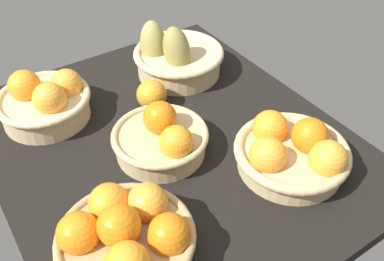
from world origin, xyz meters
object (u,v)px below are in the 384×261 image
at_px(loose_orange_front_gap, 152,95).
at_px(basket_far_right, 46,101).
at_px(basket_center, 162,138).
at_px(basket_near_right_pears, 176,57).
at_px(basket_near_left, 292,152).
at_px(basket_far_left, 126,238).

bearing_deg(loose_orange_front_gap, basket_far_right, 65.13).
bearing_deg(basket_center, loose_orange_front_gap, -22.00).
height_order(basket_center, basket_far_right, basket_far_right).
xyz_separation_m(basket_center, basket_far_right, (0.25, 0.16, 0.01)).
distance_m(basket_far_right, loose_orange_front_gap, 0.24).
distance_m(basket_near_right_pears, basket_far_right, 0.35).
distance_m(basket_center, loose_orange_front_gap, 0.16).
xyz_separation_m(basket_near_left, basket_far_left, (-0.00, 0.37, 0.01)).
height_order(basket_far_left, basket_far_right, basket_far_left).
height_order(basket_near_left, basket_far_right, basket_far_right).
xyz_separation_m(basket_center, loose_orange_front_gap, (0.15, -0.06, -0.00)).
xyz_separation_m(basket_far_left, basket_center, (0.18, -0.18, -0.01)).
height_order(basket_near_right_pears, loose_orange_front_gap, basket_near_right_pears).
xyz_separation_m(basket_near_left, basket_center, (0.18, 0.19, -0.00)).
xyz_separation_m(basket_far_left, basket_near_right_pears, (0.43, -0.36, -0.00)).
xyz_separation_m(basket_center, basket_near_right_pears, (0.24, -0.19, 0.01)).
relative_size(basket_center, basket_far_right, 0.95).
bearing_deg(basket_near_left, basket_center, 47.07).
bearing_deg(basket_far_right, basket_center, -147.72).
bearing_deg(basket_far_left, basket_center, -43.85).
distance_m(basket_near_left, basket_near_right_pears, 0.42).
bearing_deg(basket_near_right_pears, basket_far_right, 88.71).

